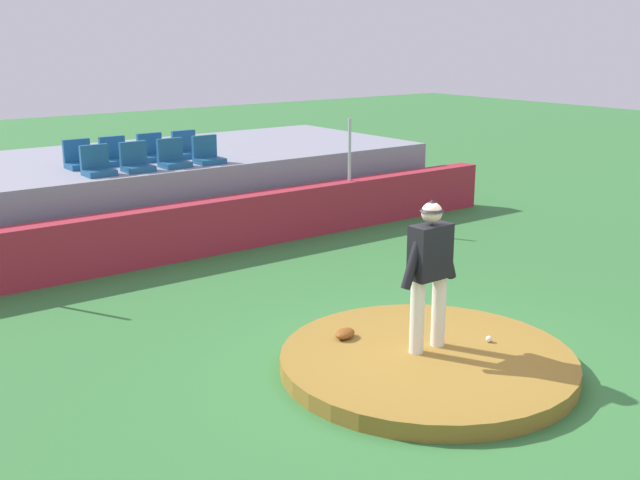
{
  "coord_description": "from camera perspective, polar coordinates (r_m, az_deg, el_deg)",
  "views": [
    {
      "loc": [
        -5.87,
        -5.77,
        3.68
      ],
      "look_at": [
        0.0,
        2.0,
        1.09
      ],
      "focal_mm": 43.84,
      "sensor_mm": 36.0,
      "label": 1
    }
  ],
  "objects": [
    {
      "name": "stadium_chair_2",
      "position": [
        14.19,
        -10.69,
        5.89
      ],
      "size": [
        0.48,
        0.44,
        0.5
      ],
      "rotation": [
        0.0,
        0.0,
        3.14
      ],
      "color": "#1C5684",
      "rests_on": "bleacher_platform"
    },
    {
      "name": "stadium_chair_1",
      "position": [
        13.88,
        -13.27,
        5.56
      ],
      "size": [
        0.48,
        0.44,
        0.5
      ],
      "rotation": [
        0.0,
        0.0,
        3.14
      ],
      "color": "#1C5684",
      "rests_on": "bleacher_platform"
    },
    {
      "name": "fielding_glove",
      "position": [
        9.28,
        1.84,
        -6.84
      ],
      "size": [
        0.35,
        0.3,
        0.11
      ],
      "primitive_type": "ellipsoid",
      "rotation": [
        0.0,
        0.0,
        0.38
      ],
      "color": "brown",
      "rests_on": "pitchers_mound"
    },
    {
      "name": "baseball",
      "position": [
        9.38,
        12.23,
        -7.07
      ],
      "size": [
        0.07,
        0.07,
        0.07
      ],
      "primitive_type": "sphere",
      "color": "white",
      "rests_on": "pitchers_mound"
    },
    {
      "name": "stadium_chair_5",
      "position": [
        14.68,
        -14.74,
        5.96
      ],
      "size": [
        0.48,
        0.44,
        0.5
      ],
      "rotation": [
        0.0,
        0.0,
        3.14
      ],
      "color": "#1C5684",
      "rests_on": "bleacher_platform"
    },
    {
      "name": "bleacher_platform",
      "position": [
        15.7,
        -14.42,
        3.42
      ],
      "size": [
        12.17,
        4.43,
        1.37
      ],
      "primitive_type": "cube",
      "color": "gray",
      "rests_on": "ground_plane"
    },
    {
      "name": "fence_post_right",
      "position": [
        15.0,
        2.17,
        6.61
      ],
      "size": [
        0.06,
        0.06,
        1.2
      ],
      "primitive_type": "cylinder",
      "color": "silver",
      "rests_on": "brick_barrier"
    },
    {
      "name": "ground_plane",
      "position": [
        9.02,
        7.8,
        -9.35
      ],
      "size": [
        60.0,
        60.0,
        0.0
      ],
      "primitive_type": "plane",
      "color": "#347437"
    },
    {
      "name": "stadium_chair_3",
      "position": [
        14.49,
        -8.22,
        6.18
      ],
      "size": [
        0.48,
        0.44,
        0.5
      ],
      "rotation": [
        0.0,
        0.0,
        3.14
      ],
      "color": "#1C5684",
      "rests_on": "bleacher_platform"
    },
    {
      "name": "pitcher",
      "position": [
        8.74,
        8.02,
        -1.75
      ],
      "size": [
        0.83,
        0.27,
        1.74
      ],
      "rotation": [
        0.0,
        0.0,
        0.01
      ],
      "color": "white",
      "rests_on": "pitchers_mound"
    },
    {
      "name": "stadium_chair_0",
      "position": [
        13.65,
        -15.96,
        5.23
      ],
      "size": [
        0.48,
        0.44,
        0.5
      ],
      "rotation": [
        0.0,
        0.0,
        3.14
      ],
      "color": "#1C5684",
      "rests_on": "bleacher_platform"
    },
    {
      "name": "brick_barrier",
      "position": [
        13.31,
        -9.71,
        0.67
      ],
      "size": [
        13.77,
        0.4,
        0.92
      ],
      "primitive_type": "cube",
      "color": "#A12735",
      "rests_on": "ground_plane"
    },
    {
      "name": "stadium_chair_4",
      "position": [
        14.46,
        -17.16,
        5.66
      ],
      "size": [
        0.48,
        0.44,
        0.5
      ],
      "rotation": [
        0.0,
        0.0,
        3.14
      ],
      "color": "#1C5684",
      "rests_on": "bleacher_platform"
    },
    {
      "name": "stadium_chair_7",
      "position": [
        15.29,
        -9.73,
        6.57
      ],
      "size": [
        0.48,
        0.44,
        0.5
      ],
      "rotation": [
        0.0,
        0.0,
        3.14
      ],
      "color": "#1C5684",
      "rests_on": "bleacher_platform"
    },
    {
      "name": "stadium_chair_6",
      "position": [
        15.0,
        -12.15,
        6.3
      ],
      "size": [
        0.48,
        0.44,
        0.5
      ],
      "rotation": [
        0.0,
        0.0,
        3.14
      ],
      "color": "#1C5684",
      "rests_on": "bleacher_platform"
    },
    {
      "name": "pitchers_mound",
      "position": [
        8.98,
        7.83,
        -8.79
      ],
      "size": [
        3.32,
        3.32,
        0.19
      ],
      "primitive_type": "cylinder",
      "color": "olive",
      "rests_on": "ground_plane"
    }
  ]
}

